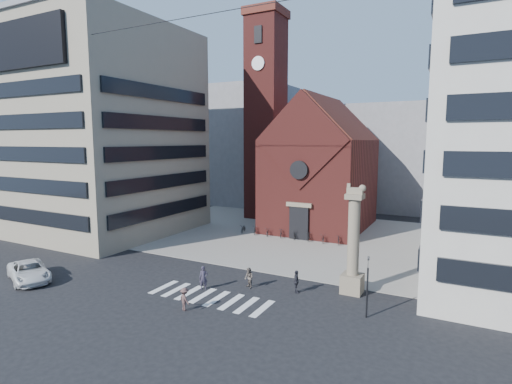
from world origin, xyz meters
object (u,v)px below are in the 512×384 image
pedestrian_1 (249,278)px  scooter_0 (243,228)px  white_car (29,271)px  traffic_light (367,285)px  lion_column (353,250)px  pedestrian_0 (203,278)px  pedestrian_2 (296,282)px

pedestrian_1 → scooter_0: (-10.05, 16.84, -0.27)m
white_car → traffic_light: bearing=-53.7°
lion_column → pedestrian_0: bearing=-155.8°
traffic_light → scooter_0: (-19.76, 17.95, -1.72)m
lion_column → white_car: 27.35m
white_car → pedestrian_0: (14.44, 5.29, 0.14)m
white_car → pedestrian_2: 22.83m
pedestrian_1 → pedestrian_2: bearing=44.9°
traffic_light → pedestrian_0: traffic_light is taller
pedestrian_0 → scooter_0: pedestrian_0 is taller
white_car → pedestrian_2: size_ratio=3.23×
pedestrian_0 → pedestrian_2: 7.46m
lion_column → pedestrian_1: lion_column is taller
traffic_light → pedestrian_0: 12.91m
white_car → scooter_0: white_car is taller
pedestrian_0 → pedestrian_1: 3.68m
traffic_light → pedestrian_1: bearing=173.5°
traffic_light → white_car: 27.98m
scooter_0 → pedestrian_2: bearing=-65.4°
lion_column → traffic_light: (1.99, -4.00, -1.17)m
white_car → pedestrian_1: 18.98m
pedestrian_2 → white_car: bearing=86.9°
pedestrian_0 → traffic_light: bearing=-30.9°
scooter_0 → white_car: bearing=-123.6°
pedestrian_1 → scooter_0: pedestrian_1 is taller
white_car → pedestrian_0: 15.38m
lion_column → traffic_light: bearing=-63.5°
white_car → scooter_0: bearing=6.3°
white_car → pedestrian_1: bearing=-44.0°
lion_column → pedestrian_0: size_ratio=4.53×
pedestrian_2 → scooter_0: pedestrian_2 is taller
pedestrian_0 → pedestrian_1: (3.10, 1.97, -0.12)m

